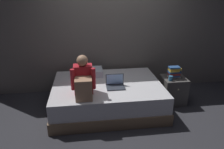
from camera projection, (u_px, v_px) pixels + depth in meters
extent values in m
plane|color=#2D2D33|center=(120.00, 115.00, 3.79)|extent=(8.00, 8.00, 0.00)
cube|color=#605B56|center=(112.00, 28.00, 4.39)|extent=(5.60, 0.10, 2.70)
cube|color=#7A6047|center=(107.00, 103.00, 4.00)|extent=(2.00, 1.50, 0.20)
cube|color=silver|center=(107.00, 91.00, 3.91)|extent=(1.96, 1.46, 0.30)
cube|color=#474442|center=(173.00, 90.00, 4.13)|extent=(0.44, 0.44, 0.53)
sphere|color=gray|center=(178.00, 90.00, 3.88)|extent=(0.04, 0.04, 0.04)
cube|color=#B21E28|center=(83.00, 79.00, 3.42)|extent=(0.30, 0.20, 0.48)
sphere|color=#A87C5E|center=(82.00, 61.00, 3.27)|extent=(0.18, 0.18, 0.18)
cube|color=#A87C5E|center=(84.00, 89.00, 3.24)|extent=(0.26, 0.24, 0.34)
cylinder|color=#B21E28|center=(73.00, 80.00, 3.25)|extent=(0.07, 0.07, 0.34)
cylinder|color=#B21E28|center=(93.00, 79.00, 3.29)|extent=(0.07, 0.07, 0.34)
cube|color=#333842|center=(116.00, 87.00, 3.66)|extent=(0.32, 0.22, 0.02)
cube|color=#333842|center=(115.00, 79.00, 3.73)|extent=(0.32, 0.01, 0.20)
cube|color=#8CB2EA|center=(115.00, 79.00, 3.72)|extent=(0.29, 0.00, 0.18)
cube|color=silver|center=(88.00, 72.00, 4.20)|extent=(0.56, 0.36, 0.13)
cube|color=beige|center=(174.00, 77.00, 4.02)|extent=(0.21, 0.12, 0.03)
cube|color=#284C84|center=(174.00, 75.00, 4.01)|extent=(0.18, 0.15, 0.03)
cube|color=#9E2D28|center=(174.00, 74.00, 4.00)|extent=(0.20, 0.15, 0.04)
cube|color=#284C84|center=(174.00, 72.00, 3.99)|extent=(0.23, 0.14, 0.04)
cube|color=gold|center=(173.00, 70.00, 3.97)|extent=(0.18, 0.16, 0.03)
cube|color=gold|center=(175.00, 69.00, 3.95)|extent=(0.22, 0.12, 0.04)
cube|color=#284C84|center=(174.00, 67.00, 3.93)|extent=(0.20, 0.12, 0.03)
cylinder|color=teal|center=(171.00, 78.00, 3.88)|extent=(0.08, 0.08, 0.09)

